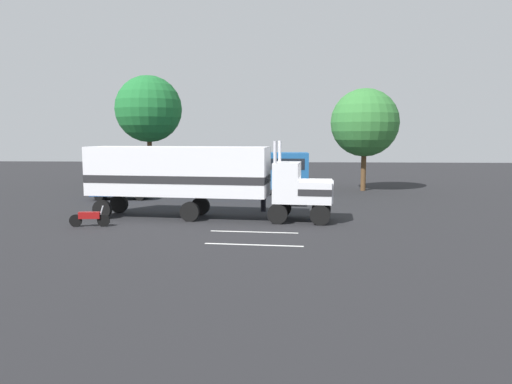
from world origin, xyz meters
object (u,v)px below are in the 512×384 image
Objects in this scene: parked_car at (121,189)px; person_bystander at (263,197)px; motorcycle at (90,218)px; tree_center at (365,123)px; tree_left at (149,109)px; parked_bus at (241,169)px; semi_truck at (197,175)px.

person_bystander is at bearing -25.66° from parked_car.
motorcycle is 25.33m from tree_center.
tree_left is at bearing 127.89° from person_bystander.
parked_car is (-8.76, -3.99, -1.26)m from parked_bus.
semi_truck is 1.63× the size of tree_center.
parked_bus is 1.06× the size of tree_left.
semi_truck is 1.30× the size of parked_bus.
parked_bus is at bearing -164.62° from tree_center.
motorcycle is at bearing -83.40° from tree_left.
tree_left reaches higher than semi_truck.
parked_car reaches higher than motorcycle.
parked_bus is at bearing 103.45° from person_bystander.
parked_car is 11.10m from motorcycle.
parked_bus is 11.52m from tree_center.
parked_car is 11.25m from tree_left.
parked_car is at bearing -155.54° from parked_bus.
tree_center is at bearing 55.76° from person_bystander.
tree_center reaches higher than motorcycle.
parked_bus is 11.68m from tree_left.
person_bystander is 0.36× the size of parked_car.
motorcycle is (-5.20, -2.96, -2.04)m from semi_truck.
parked_bus is 16.43m from motorcycle.
tree_center reaches higher than parked_car.
person_bystander is 0.16× the size of tree_left.
parked_car is 0.44× the size of tree_left.
person_bystander reaches higher than parked_car.
person_bystander is 12.18m from parked_car.
parked_bus is (-2.21, 9.26, 1.17)m from person_bystander.
semi_truck is at bearing 29.62° from motorcycle.
semi_truck is 19.34m from tree_left.
person_bystander is 15.51m from tree_center.
motorcycle is 21.37m from tree_left.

